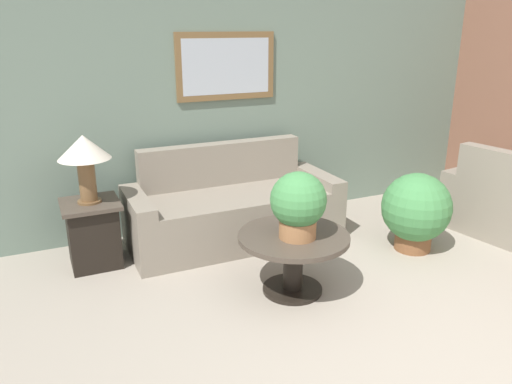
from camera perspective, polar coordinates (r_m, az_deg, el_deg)
The scene contains 8 objects.
wall_back at distance 5.37m, azimuth -0.42°, elevation 10.52°, with size 7.64×0.09×2.60m.
couch_main at distance 4.97m, azimuth -2.66°, elevation -2.06°, with size 2.06×0.85×0.93m.
armchair at distance 5.75m, azimuth 26.88°, elevation -1.26°, with size 1.06×1.23×0.93m.
coffee_table at distance 3.99m, azimuth 4.29°, elevation -6.67°, with size 0.88×0.88×0.50m.
side_table at distance 4.68m, azimuth -18.11°, elevation -4.47°, with size 0.49×0.49×0.59m.
table_lamp at distance 4.45m, azimuth -19.04°, elevation 4.21°, with size 0.44×0.44×0.59m.
potted_plant_on_table at distance 3.79m, azimuth 4.85°, elevation -1.33°, with size 0.43×0.43×0.52m.
potted_plant_floor at distance 4.94m, azimuth 17.82°, elevation -1.95°, with size 0.65×0.65×0.75m.
Camera 1 is at (-2.18, -1.59, 2.06)m, focal length 35.00 mm.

